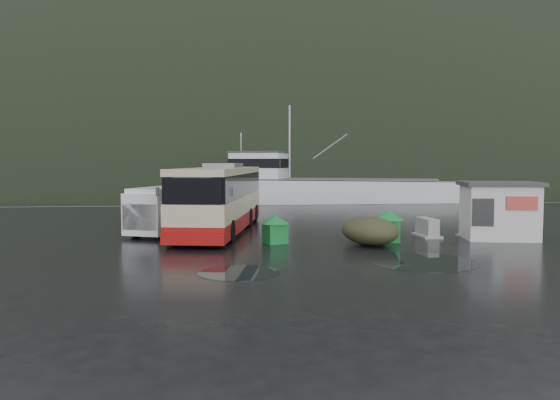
{
  "coord_description": "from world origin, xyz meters",
  "views": [
    {
      "loc": [
        -3.14,
        -25.1,
        3.6
      ],
      "look_at": [
        -0.37,
        1.86,
        1.7
      ],
      "focal_mm": 35.0,
      "sensor_mm": 36.0,
      "label": 1
    }
  ],
  "objects": [
    {
      "name": "harbor_water",
      "position": [
        0.0,
        110.0,
        0.0
      ],
      "size": [
        300.0,
        180.0,
        0.02
      ],
      "primitive_type": "cube",
      "color": "black",
      "rests_on": "ground"
    },
    {
      "name": "headland",
      "position": [
        10.0,
        250.0,
        0.0
      ],
      "size": [
        780.0,
        540.0,
        570.0
      ],
      "primitive_type": "ellipsoid",
      "color": "black",
      "rests_on": "ground"
    },
    {
      "name": "ground",
      "position": [
        0.0,
        0.0,
        0.0
      ],
      "size": [
        160.0,
        160.0,
        0.0
      ],
      "primitive_type": "plane",
      "color": "black",
      "rests_on": "ground"
    },
    {
      "name": "jersey_barrier_b",
      "position": [
        8.67,
        -0.43,
        0.0
      ],
      "size": [
        1.19,
        1.8,
        0.82
      ],
      "primitive_type": null,
      "rotation": [
        0.0,
        0.0,
        0.24
      ],
      "color": "#999993",
      "rests_on": "ground"
    },
    {
      "name": "coach_bus",
      "position": [
        -3.34,
        3.28,
        0.0
      ],
      "size": [
        5.3,
        12.9,
        3.55
      ],
      "primitive_type": null,
      "rotation": [
        0.0,
        0.0,
        -0.18
      ],
      "color": "#BEB590",
      "rests_on": "ground"
    },
    {
      "name": "waste_bin_left",
      "position": [
        -0.92,
        -1.29,
        0.0
      ],
      "size": [
        1.18,
        1.18,
        1.28
      ],
      "primitive_type": null,
      "rotation": [
        0.0,
        0.0,
        0.35
      ],
      "color": "#157A32",
      "rests_on": "ground"
    },
    {
      "name": "white_van",
      "position": [
        -5.98,
        2.79,
        0.0
      ],
      "size": [
        3.93,
        6.01,
        2.37
      ],
      "primitive_type": null,
      "rotation": [
        0.0,
        0.0,
        -0.38
      ],
      "color": "silver",
      "rests_on": "ground"
    },
    {
      "name": "waste_bin_right",
      "position": [
        4.25,
        -1.24,
        0.0
      ],
      "size": [
        1.27,
        1.27,
        1.43
      ],
      "primitive_type": null,
      "rotation": [
        0.0,
        0.0,
        -0.28
      ],
      "color": "#157A32",
      "rests_on": "ground"
    },
    {
      "name": "puddles",
      "position": [
        1.9,
        -6.66,
        0.01
      ],
      "size": [
        9.97,
        4.61,
        0.01
      ],
      "color": "black",
      "rests_on": "ground"
    },
    {
      "name": "jersey_barrier_a",
      "position": [
        6.57,
        0.11,
        0.0
      ],
      "size": [
        0.94,
        1.81,
        0.9
      ],
      "primitive_type": null,
      "rotation": [
        0.0,
        0.0,
        0.02
      ],
      "color": "#999993",
      "rests_on": "ground"
    },
    {
      "name": "dome_tent",
      "position": [
        3.15,
        -2.09,
        0.0
      ],
      "size": [
        2.97,
        3.57,
        1.21
      ],
      "primitive_type": null,
      "rotation": [
        0.0,
        0.0,
        0.28
      ],
      "color": "#393A22",
      "rests_on": "ground"
    },
    {
      "name": "jersey_barrier_c",
      "position": [
        10.33,
        -0.41,
        0.0
      ],
      "size": [
        1.24,
        1.93,
        0.89
      ],
      "primitive_type": null,
      "rotation": [
        0.0,
        0.0,
        -0.2
      ],
      "color": "#999993",
      "rests_on": "ground"
    },
    {
      "name": "ticket_kiosk",
      "position": [
        9.6,
        -1.0,
        0.0
      ],
      "size": [
        3.87,
        3.21,
        2.68
      ],
      "primitive_type": null,
      "rotation": [
        0.0,
        0.0,
        -0.2
      ],
      "color": "silver",
      "rests_on": "ground"
    },
    {
      "name": "fishing_trawler",
      "position": [
        6.16,
        27.54,
        0.0
      ],
      "size": [
        26.73,
        15.12,
        10.58
      ],
      "primitive_type": null,
      "rotation": [
        0.0,
        0.0,
        -0.38
      ],
      "color": "silver",
      "rests_on": "ground"
    },
    {
      "name": "quay_edge",
      "position": [
        0.0,
        20.0,
        0.0
      ],
      "size": [
        160.0,
        0.6,
        1.5
      ],
      "primitive_type": "cube",
      "color": "#999993",
      "rests_on": "ground"
    }
  ]
}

